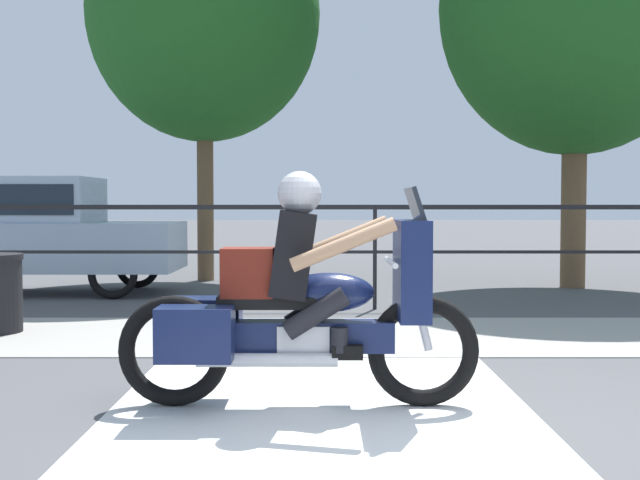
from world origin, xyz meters
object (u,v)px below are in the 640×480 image
parked_car (34,228)px  tree_behind_car (205,14)px  tree_behind_sign (577,5)px  motorcycle (300,304)px

parked_car → tree_behind_car: size_ratio=0.61×
parked_car → tree_behind_sign: 9.08m
parked_car → tree_behind_car: tree_behind_car is taller
motorcycle → tree_behind_car: (-1.86, 8.69, 3.91)m
motorcycle → tree_behind_sign: 9.41m
motorcycle → parked_car: size_ratio=0.58×
tree_behind_sign → parked_car: bearing=-174.2°
motorcycle → parked_car: 7.87m
parked_car → tree_behind_sign: (8.34, 0.85, 3.49)m
parked_car → tree_behind_car: bearing=42.6°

